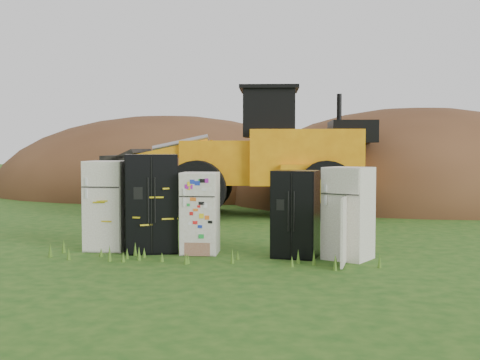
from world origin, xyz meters
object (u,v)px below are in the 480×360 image
Objects in this scene: fridge_black_side at (151,203)px; wheel_loader at (237,151)px; fridge_open_door at (348,213)px; fridge_sticker at (200,213)px; fridge_black_right at (296,214)px; fridge_leftmost at (108,205)px.

fridge_black_side is 0.24× the size of wheel_loader.
fridge_black_side is 3.85m from fridge_open_door.
fridge_sticker is 0.93× the size of fridge_open_door.
fridge_open_door is at bearing 5.12° from fridge_black_right.
fridge_leftmost is at bearing -108.95° from wheel_loader.
fridge_leftmost is 1.10× the size of fridge_black_right.
fridge_sticker is at bearing -19.43° from fridge_black_side.
wheel_loader is (0.24, 6.88, 1.00)m from fridge_black_side.
fridge_black_right is at bearing -20.46° from fridge_black_side.
fridge_sticker is 0.20× the size of wheel_loader.
fridge_leftmost is at bearing 156.78° from fridge_black_side.
fridge_leftmost is at bearing 172.82° from fridge_sticker.
wheel_loader reaches higher than fridge_leftmost.
fridge_black_side is 1.01m from fridge_sticker.
wheel_loader is at bearing 116.57° from fridge_black_right.
fridge_leftmost is 4.80m from fridge_open_door.
fridge_sticker is at bearing -157.22° from fridge_open_door.
wheel_loader reaches higher than fridge_open_door.
fridge_black_right is at bearing -78.09° from wheel_loader.
fridge_black_right is 0.98m from fridge_open_door.
wheel_loader is at bearing 89.64° from fridge_sticker.
fridge_black_side reaches higher than fridge_sticker.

